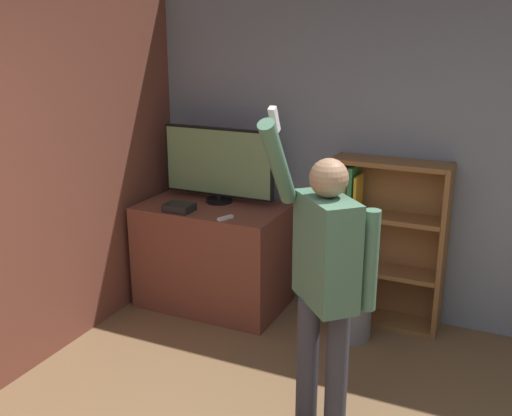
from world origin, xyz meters
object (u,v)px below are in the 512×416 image
person (325,273)px  waste_bin (352,310)px  television (218,164)px  game_console (179,207)px  bookshelf (375,241)px

person → waste_bin: bearing=143.2°
television → waste_bin: 1.59m
waste_bin → game_console: bearing=-173.2°
television → game_console: bearing=-115.6°
waste_bin → bookshelf: bearing=80.1°
television → waste_bin: television is taller
game_console → television: bearing=64.4°
bookshelf → game_console: bearing=-160.0°
person → television: bearing=-177.3°
television → game_console: (-0.17, -0.36, -0.30)m
game_console → waste_bin: bearing=6.8°
bookshelf → television: bearing=-172.1°
person → waste_bin: (-0.13, 1.12, -0.78)m
television → person: size_ratio=0.51×
bookshelf → person: bearing=-87.3°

